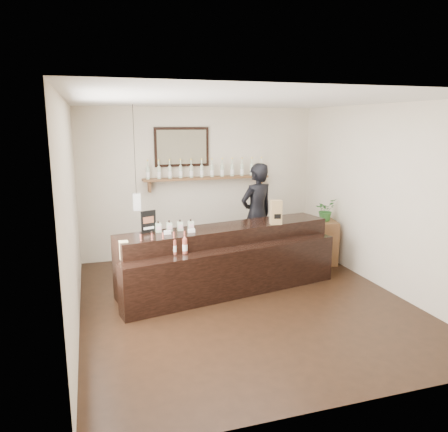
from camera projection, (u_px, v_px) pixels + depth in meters
name	position (u px, v px, depth m)	size (l,w,h in m)	color
ground	(244.00, 301.00, 6.27)	(5.00, 5.00, 0.00)	black
room_shell	(245.00, 184.00, 5.92)	(5.00, 5.00, 5.00)	beige
back_wall_decor	(194.00, 165.00, 8.08)	(2.66, 0.96, 1.69)	brown
counter	(228.00, 260.00, 6.70)	(3.47, 1.55, 1.12)	black
promo_sign	(148.00, 222.00, 6.29)	(0.22, 0.10, 0.32)	black
paper_bag	(276.00, 212.00, 6.82)	(0.19, 0.16, 0.38)	#9D7A4B
tape_dispenser	(277.00, 220.00, 6.94)	(0.15, 0.09, 0.12)	#195CB0
side_cabinet	(324.00, 242.00, 7.95)	(0.50, 0.61, 0.79)	brown
potted_plant	(325.00, 210.00, 7.83)	(0.36, 0.31, 0.40)	#2D6729
shopkeeper	(257.00, 208.00, 7.73)	(0.76, 0.50, 2.07)	black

